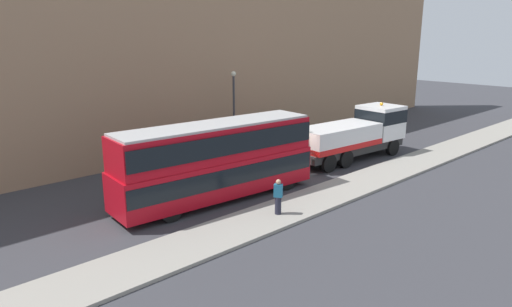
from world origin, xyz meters
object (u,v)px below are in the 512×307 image
object	(u,v)px
recovery_tow_truck	(355,134)
pedestrian_onlooker	(278,197)
double_decker_bus	(217,158)
street_lamp	(234,105)

from	to	relation	value
recovery_tow_truck	pedestrian_onlooker	world-z (taller)	recovery_tow_truck
double_decker_bus	street_lamp	world-z (taller)	street_lamp
recovery_tow_truck	double_decker_bus	distance (m)	11.99
recovery_tow_truck	street_lamp	bearing A→B (deg)	128.89
pedestrian_onlooker	recovery_tow_truck	bearing A→B (deg)	-15.72
recovery_tow_truck	pedestrian_onlooker	bearing A→B (deg)	-157.32
recovery_tow_truck	double_decker_bus	xyz separation A→B (m)	(-11.98, 0.04, 0.47)
recovery_tow_truck	street_lamp	world-z (taller)	street_lamp
double_decker_bus	pedestrian_onlooker	distance (m)	4.03
double_decker_bus	pedestrian_onlooker	xyz separation A→B (m)	(0.65, -3.77, -1.25)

